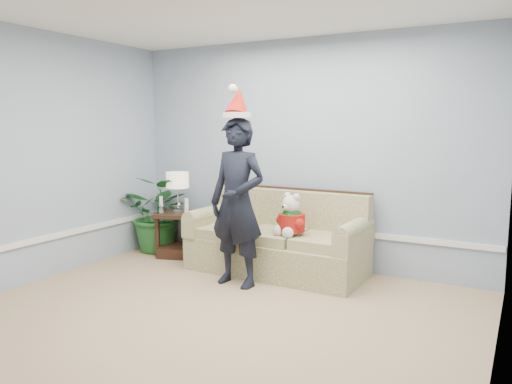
{
  "coord_description": "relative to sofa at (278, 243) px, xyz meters",
  "views": [
    {
      "loc": [
        2.38,
        -2.99,
        1.69
      ],
      "look_at": [
        -0.11,
        1.55,
        0.99
      ],
      "focal_mm": 35.0,
      "sensor_mm": 36.0,
      "label": 1
    }
  ],
  "objects": [
    {
      "name": "room_shell",
      "position": [
        0.1,
        -2.08,
        1.01
      ],
      "size": [
        4.54,
        5.04,
        2.74
      ],
      "color": "tan",
      "rests_on": "ground"
    },
    {
      "name": "wainscot_trim",
      "position": [
        -1.07,
        -0.9,
        0.11
      ],
      "size": [
        4.49,
        4.99,
        0.06
      ],
      "color": "white",
      "rests_on": "room_shell"
    },
    {
      "name": "sofa",
      "position": [
        0.0,
        0.0,
        0.0
      ],
      "size": [
        2.04,
        0.92,
        0.95
      ],
      "rotation": [
        0.0,
        0.0,
        -0.03
      ],
      "color": "#5A612E",
      "rests_on": "room_shell"
    },
    {
      "name": "side_table",
      "position": [
        -1.39,
        0.01,
        -0.11
      ],
      "size": [
        0.72,
        0.66,
        0.57
      ],
      "rotation": [
        0.0,
        0.0,
        0.32
      ],
      "color": "#311B11",
      "rests_on": "room_shell"
    },
    {
      "name": "table_lamp",
      "position": [
        -1.43,
        -0.01,
        0.63
      ],
      "size": [
        0.29,
        0.29,
        0.52
      ],
      "color": "silver",
      "rests_on": "side_table"
    },
    {
      "name": "candle_pair",
      "position": [
        -1.4,
        -0.13,
        0.34
      ],
      "size": [
        0.45,
        0.05,
        0.21
      ],
      "color": "silver",
      "rests_on": "side_table"
    },
    {
      "name": "houseplant",
      "position": [
        -1.8,
        0.07,
        0.18
      ],
      "size": [
        1.02,
        0.92,
        1.03
      ],
      "primitive_type": "imported",
      "rotation": [
        0.0,
        0.0,
        0.13
      ],
      "color": "#1B5722",
      "rests_on": "room_shell"
    },
    {
      "name": "man",
      "position": [
        -0.16,
        -0.65,
        0.55
      ],
      "size": [
        0.68,
        0.48,
        1.77
      ],
      "primitive_type": "imported",
      "rotation": [
        0.0,
        0.0,
        -0.09
      ],
      "color": "black",
      "rests_on": "room_shell"
    },
    {
      "name": "santa_hat",
      "position": [
        -0.16,
        -0.63,
        1.57
      ],
      "size": [
        0.31,
        0.35,
        0.34
      ],
      "rotation": [
        0.0,
        0.0,
        0.06
      ],
      "color": "silver",
      "rests_on": "man"
    },
    {
      "name": "teddy_bear",
      "position": [
        0.26,
        -0.22,
        0.33
      ],
      "size": [
        0.38,
        0.38,
        0.47
      ],
      "rotation": [
        0.0,
        0.0,
        -0.38
      ],
      "color": "silver",
      "rests_on": "sofa"
    }
  ]
}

